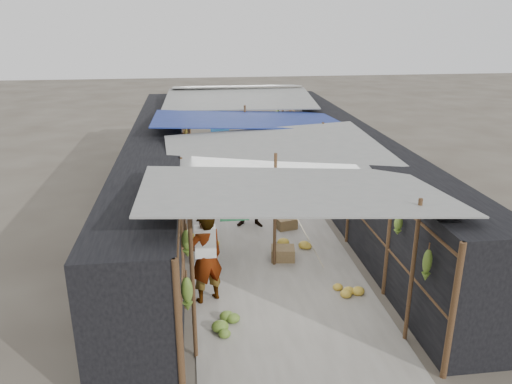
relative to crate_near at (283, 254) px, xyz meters
name	(u,v)px	position (x,y,z in m)	size (l,w,h in m)	color
ground	(303,347)	(-0.23, -3.21, -0.16)	(80.00, 80.00, 0.00)	#6B6356
aisle_slab	(255,208)	(-0.23, 3.29, -0.15)	(3.60, 16.00, 0.02)	#9E998E
stall_left	(158,175)	(-2.93, 3.29, 0.99)	(1.40, 15.00, 2.30)	black
stall_right	(347,168)	(2.47, 3.29, 0.99)	(1.40, 15.00, 2.30)	black
crate_near	(283,254)	(0.00, 0.00, 0.00)	(0.53, 0.42, 0.32)	olive
crate_mid	(286,223)	(0.40, 1.76, -0.01)	(0.51, 0.40, 0.30)	olive
crate_back	(232,175)	(-0.64, 6.20, -0.03)	(0.40, 0.33, 0.26)	olive
black_basin	(286,186)	(1.01, 4.97, -0.08)	(0.54, 0.54, 0.16)	black
vendor_elderly	(206,258)	(-1.79, -1.51, 0.78)	(0.69, 0.45, 1.88)	white
shopper_blue	(253,194)	(-0.43, 2.01, 0.75)	(0.88, 0.69, 1.82)	#1C4490
vendor_seated	(307,185)	(1.47, 3.94, 0.27)	(0.56, 0.32, 0.87)	#494340
market_canopy	(254,125)	(-0.21, 3.62, 2.25)	(5.62, 15.20, 2.77)	brown
hanging_bananas	(253,159)	(-0.34, 2.88, 1.48)	(3.95, 14.28, 0.81)	#5B7C28
floor_bananas	(253,210)	(-0.36, 2.80, 0.00)	(3.88, 10.76, 0.33)	gold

